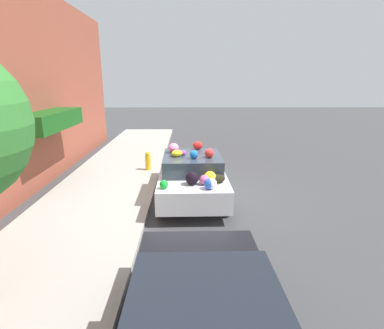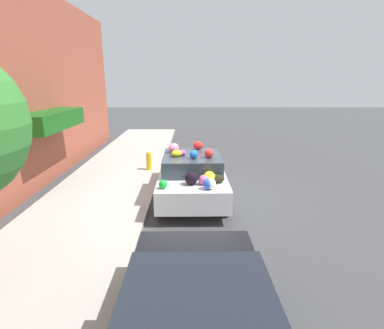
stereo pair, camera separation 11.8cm
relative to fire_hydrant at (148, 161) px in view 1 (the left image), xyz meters
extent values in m
plane|color=#424244|center=(-2.48, -1.56, -0.46)|extent=(60.00, 60.00, 0.00)
cube|color=#B2ADA3|center=(-2.48, 1.14, -0.40)|extent=(24.00, 3.20, 0.11)
cube|color=#9E4C38|center=(-2.48, 3.39, 2.71)|extent=(18.00, 0.30, 6.33)
cube|color=#195919|center=(-1.38, 2.79, 1.71)|extent=(3.09, 0.90, 0.55)
cylinder|color=gold|center=(0.00, 0.00, -0.07)|extent=(0.20, 0.20, 0.55)
sphere|color=gold|center=(0.00, 0.00, 0.26)|extent=(0.18, 0.18, 0.18)
cube|color=silver|center=(-2.48, -1.62, 0.13)|extent=(3.95, 1.91, 0.58)
cube|color=#333D47|center=(-2.63, -1.63, 0.65)|extent=(1.79, 1.65, 0.46)
cylinder|color=black|center=(-1.27, -0.75, -0.16)|extent=(0.60, 0.19, 0.60)
cylinder|color=black|center=(-1.25, -2.46, -0.16)|extent=(0.60, 0.19, 0.60)
cylinder|color=black|center=(-3.70, -0.79, -0.16)|extent=(0.60, 0.19, 0.60)
cylinder|color=black|center=(-3.68, -2.49, -0.16)|extent=(0.60, 0.19, 0.60)
ellipsoid|color=black|center=(-3.69, -2.25, 0.53)|extent=(0.40, 0.48, 0.22)
sphere|color=black|center=(-1.39, -1.21, 0.57)|extent=(0.38, 0.38, 0.31)
sphere|color=black|center=(-0.91, -1.92, 0.53)|extent=(0.30, 0.30, 0.21)
sphere|color=green|center=(-4.10, -0.92, 0.53)|extent=(0.30, 0.30, 0.21)
sphere|color=#964F37|center=(-1.30, -1.91, 0.54)|extent=(0.33, 0.33, 0.25)
sphere|color=pink|center=(-3.83, -1.91, 0.55)|extent=(0.34, 0.34, 0.25)
sphere|color=white|center=(-4.14, -2.06, 0.56)|extent=(0.37, 0.37, 0.27)
sphere|color=blue|center=(-4.15, -2.01, 0.55)|extent=(0.37, 0.37, 0.27)
ellipsoid|color=black|center=(-2.65, -1.16, 0.95)|extent=(0.27, 0.27, 0.14)
ellipsoid|color=#AF3CB9|center=(-2.68, -1.37, 0.96)|extent=(0.14, 0.18, 0.15)
sphere|color=yellow|center=(-1.60, -2.11, 0.52)|extent=(0.27, 0.27, 0.19)
sphere|color=black|center=(-3.82, -1.61, 0.58)|extent=(0.33, 0.33, 0.33)
sphere|color=#B13BBC|center=(-2.49, -2.07, 0.95)|extent=(0.19, 0.19, 0.15)
ellipsoid|color=red|center=(-1.90, -1.81, 1.00)|extent=(0.21, 0.31, 0.25)
sphere|color=blue|center=(-3.02, -1.67, 0.99)|extent=(0.30, 0.30, 0.23)
sphere|color=yellow|center=(-1.04, -2.15, 0.53)|extent=(0.23, 0.23, 0.22)
sphere|color=green|center=(-3.68, -2.26, 0.51)|extent=(0.25, 0.25, 0.18)
ellipsoid|color=pink|center=(-2.32, -1.09, 1.02)|extent=(0.38, 0.32, 0.28)
sphere|color=purple|center=(-2.23, -1.06, 0.97)|extent=(0.26, 0.26, 0.19)
sphere|color=red|center=(-1.45, -1.12, 0.54)|extent=(0.26, 0.26, 0.25)
ellipsoid|color=yellow|center=(-2.79, -1.20, 0.97)|extent=(0.29, 0.36, 0.19)
sphere|color=yellow|center=(-3.72, -2.06, 0.58)|extent=(0.37, 0.37, 0.31)
sphere|color=red|center=(-2.92, -2.09, 1.00)|extent=(0.35, 0.35, 0.25)
cube|color=#1E232D|center=(-8.47, -1.68, 0.65)|extent=(1.88, 1.63, 0.42)
cylinder|color=black|center=(-7.03, -0.82, -0.15)|extent=(0.63, 0.19, 0.63)
cylinder|color=black|center=(-7.01, -2.51, -0.15)|extent=(0.63, 0.19, 0.63)
camera|label=1|loc=(-10.87, -1.50, 2.95)|focal=28.00mm
camera|label=2|loc=(-10.87, -1.62, 2.95)|focal=28.00mm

